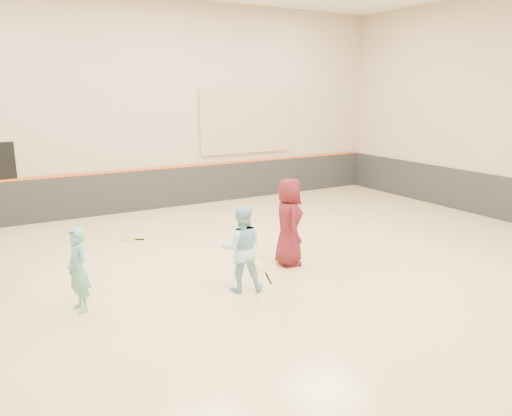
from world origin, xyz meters
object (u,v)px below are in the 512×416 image
young_man (289,222)px  spare_racket (127,238)px  girl (78,270)px  instructor (242,248)px

young_man → spare_racket: bearing=53.5°
girl → spare_racket: (1.75, 3.52, -0.67)m
instructor → young_man: young_man is taller
instructor → spare_racket: size_ratio=2.13×
instructor → spare_racket: bearing=-54.4°
instructor → young_man: (1.47, 0.72, 0.11)m
instructor → girl: bearing=11.0°
young_man → spare_racket: young_man is taller
instructor → spare_racket: instructor is taller
spare_racket → girl: bearing=-116.5°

